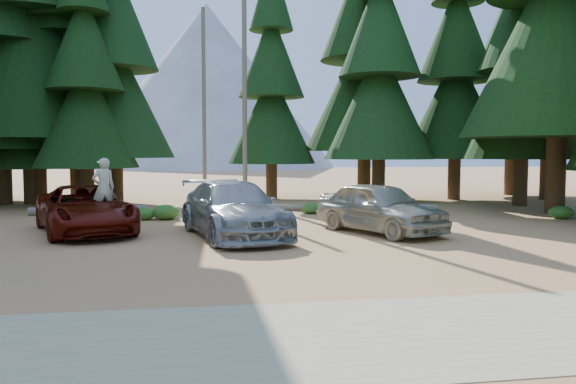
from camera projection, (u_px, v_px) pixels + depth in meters
name	position (u px, v px, depth m)	size (l,w,h in m)	color
ground	(260.00, 253.00, 14.01)	(160.00, 160.00, 0.00)	tan
gravel_strip	(312.00, 337.00, 7.61)	(26.00, 3.50, 0.01)	tan
forest_belt_north	(229.00, 202.00, 28.79)	(36.00, 7.00, 22.00)	black
snag_front	(245.00, 83.00, 28.00)	(0.24, 0.24, 12.00)	#696154
snag_back	(204.00, 105.00, 29.24)	(0.20, 0.20, 10.00)	#696154
mountain_peak	(192.00, 95.00, 99.66)	(48.00, 50.00, 28.00)	gray
red_pickup	(85.00, 209.00, 17.47)	(2.49, 5.41, 1.50)	#5C1007
silver_minivan_center	(233.00, 209.00, 16.74)	(2.31, 5.68, 1.65)	#979A9E
silver_minivan_right	(380.00, 207.00, 17.55)	(1.89, 4.71, 1.60)	#B4B1A0
frisbee_player	(104.00, 188.00, 17.21)	(0.79, 0.65, 1.85)	beige
log_left	(90.00, 210.00, 23.04)	(0.33, 0.33, 4.65)	#696154
log_mid	(308.00, 208.00, 24.31)	(0.26, 0.26, 3.21)	#696154
log_right	(384.00, 207.00, 24.40)	(0.29, 0.29, 4.52)	#696154
shrub_far_left	(144.00, 214.00, 20.95)	(0.80, 0.80, 0.44)	#32681F
shrub_left	(136.00, 213.00, 21.02)	(0.88, 0.88, 0.48)	#32681F
shrub_center_left	(166.00, 212.00, 21.06)	(1.02, 1.02, 0.56)	#32681F
shrub_center_right	(311.00, 208.00, 23.12)	(0.80, 0.80, 0.44)	#32681F
shrub_right	(355.00, 208.00, 22.56)	(1.06, 1.06, 0.58)	#32681F
shrub_far_right	(369.00, 204.00, 23.96)	(1.16, 1.16, 0.64)	#32681F
shrub_edge_east	(561.00, 212.00, 21.30)	(0.90, 0.90, 0.50)	#32681F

